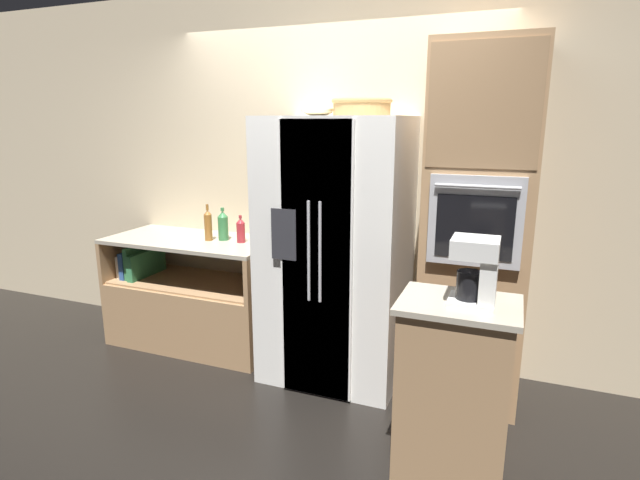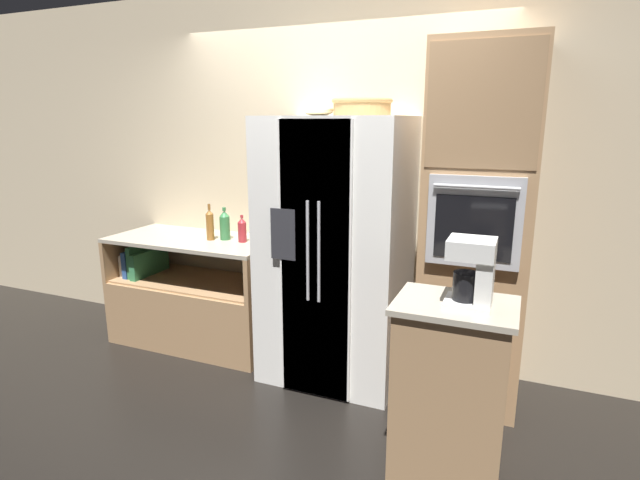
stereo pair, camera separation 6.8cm
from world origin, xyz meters
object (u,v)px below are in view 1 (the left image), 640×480
object	(u,v)px
bottle_tall	(241,230)
bottle_wide	(208,225)
wicker_basket	(362,106)
bottle_short	(223,225)
wall_oven	(478,229)
refrigerator	(336,251)
fruit_bowl	(317,110)
coffee_maker	(479,269)

from	to	relation	value
bottle_tall	bottle_wide	bearing A→B (deg)	-172.63
wicker_basket	bottle_short	bearing A→B (deg)	178.07
wall_oven	bottle_wide	size ratio (longest dim) A/B	7.89
bottle_wide	bottle_short	bearing A→B (deg)	26.87
bottle_tall	refrigerator	bearing A→B (deg)	-6.39
bottle_tall	fruit_bowl	bearing A→B (deg)	-0.14
bottle_wide	coffee_maker	world-z (taller)	coffee_maker
wall_oven	wicker_basket	xyz separation A→B (m)	(-0.79, 0.00, 0.76)
bottle_tall	wicker_basket	bearing A→B (deg)	-1.25
bottle_short	bottle_wide	xyz separation A→B (m)	(-0.10, -0.05, 0.01)
bottle_short	coffee_maker	xyz separation A→B (m)	(1.99, -0.90, 0.12)
refrigerator	bottle_tall	xyz separation A→B (m)	(-0.82, 0.09, 0.07)
wall_oven	bottle_tall	xyz separation A→B (m)	(-1.75, 0.02, -0.15)
wicker_basket	bottle_short	size ratio (longest dim) A/B	1.54
coffee_maker	bottle_wide	bearing A→B (deg)	158.10
wall_oven	bottle_short	size ratio (longest dim) A/B	8.76
wicker_basket	fruit_bowl	bearing A→B (deg)	176.57
refrigerator	bottle_wide	distance (m)	1.10
wall_oven	coffee_maker	bearing A→B (deg)	-85.29
coffee_maker	refrigerator	bearing A→B (deg)	142.01
bottle_short	refrigerator	bearing A→B (deg)	-6.29
wall_oven	refrigerator	bearing A→B (deg)	-175.77
bottle_wide	coffee_maker	bearing A→B (deg)	-21.90
refrigerator	bottle_wide	bearing A→B (deg)	177.04
bottle_short	coffee_maker	bearing A→B (deg)	-24.19
wicker_basket	bottle_short	xyz separation A→B (m)	(-1.13, 0.04, -0.90)
wall_oven	bottle_tall	distance (m)	1.76
refrigerator	bottle_short	xyz separation A→B (m)	(-0.99, 0.11, 0.09)
wall_oven	wicker_basket	distance (m)	1.10
coffee_maker	fruit_bowl	bearing A→B (deg)	143.47
wall_oven	wicker_basket	bearing A→B (deg)	179.90
fruit_bowl	bottle_short	size ratio (longest dim) A/B	0.88
wall_oven	wicker_basket	world-z (taller)	wall_oven
wicker_basket	bottle_tall	xyz separation A→B (m)	(-0.96, 0.02, -0.92)
bottle_short	wall_oven	bearing A→B (deg)	-1.18
wicker_basket	bottle_wide	xyz separation A→B (m)	(-1.24, -0.01, -0.89)
fruit_bowl	bottle_wide	distance (m)	1.26
fruit_bowl	bottle_short	distance (m)	1.19
refrigerator	bottle_wide	size ratio (longest dim) A/B	6.40
refrigerator	coffee_maker	xyz separation A→B (m)	(1.01, -0.79, 0.20)
refrigerator	coffee_maker	distance (m)	1.29
wall_oven	fruit_bowl	world-z (taller)	wall_oven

